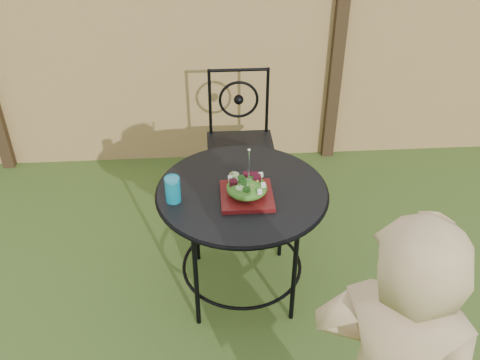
{
  "coord_description": "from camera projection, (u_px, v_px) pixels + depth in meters",
  "views": [
    {
      "loc": [
        0.32,
        -1.6,
        2.38
      ],
      "look_at": [
        0.47,
        0.73,
        0.75
      ],
      "focal_mm": 40.0,
      "sensor_mm": 36.0,
      "label": 1
    }
  ],
  "objects": [
    {
      "name": "fork",
      "position": [
        249.0,
        166.0,
        2.66
      ],
      "size": [
        0.01,
        0.01,
        0.18
      ],
      "primitive_type": "cylinder",
      "color": "silver",
      "rests_on": "salad"
    },
    {
      "name": "salad_plate",
      "position": [
        247.0,
        196.0,
        2.76
      ],
      "size": [
        0.27,
        0.27,
        0.02
      ],
      "primitive_type": "cube",
      "color": "#4A100A",
      "rests_on": "patio_table"
    },
    {
      "name": "patio_chair",
      "position": [
        240.0,
        138.0,
        3.71
      ],
      "size": [
        0.46,
        0.46,
        0.95
      ],
      "color": "black",
      "rests_on": "ground"
    },
    {
      "name": "fence",
      "position": [
        162.0,
        47.0,
        3.91
      ],
      "size": [
        8.0,
        0.12,
        1.9
      ],
      "color": "tan",
      "rests_on": "ground"
    },
    {
      "name": "drinking_glass",
      "position": [
        173.0,
        189.0,
        2.71
      ],
      "size": [
        0.08,
        0.08,
        0.14
      ],
      "primitive_type": "cylinder",
      "color": "#0E88A7",
      "rests_on": "patio_table"
    },
    {
      "name": "patio_table",
      "position": [
        242.0,
        210.0,
        2.91
      ],
      "size": [
        0.92,
        0.92,
        0.72
      ],
      "color": "black",
      "rests_on": "ground"
    },
    {
      "name": "salad",
      "position": [
        247.0,
        188.0,
        2.73
      ],
      "size": [
        0.21,
        0.21,
        0.08
      ],
      "primitive_type": "ellipsoid",
      "color": "#235614",
      "rests_on": "salad_plate"
    }
  ]
}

